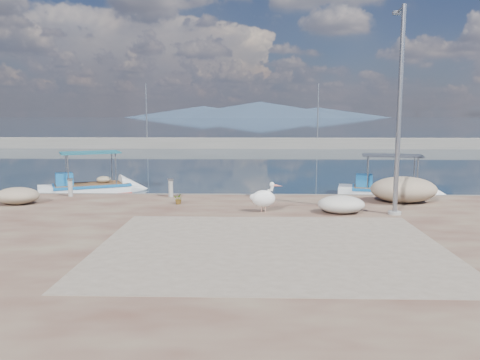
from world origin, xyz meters
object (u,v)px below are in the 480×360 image
Objects in this scene: boat_right at (389,193)px; pelican at (264,198)px; boat_left at (91,190)px; lamp_post at (399,118)px; bollard_near at (171,187)px.

boat_right is 4.59× the size of pelican.
boat_left reaches higher than pelican.
bollard_near is (-8.36, 3.19, -2.88)m from lamp_post.
lamp_post reaches higher than pelican.
lamp_post is 8.99× the size of bollard_near.
bollard_near is (4.68, -3.62, 0.73)m from boat_left.
pelican is at bearing -63.83° from boat_left.
boat_left is at bearing 142.27° from bollard_near.
boat_left is at bearing 152.40° from lamp_post.
lamp_post is at bearing -53.48° from boat_left.
boat_left reaches higher than bollard_near.
boat_right is 6.67× the size of bollard_near.
boat_left is 14.66m from boat_right.
bollard_near is (-9.96, -2.96, 0.74)m from boat_right.
boat_right is at bearing 51.35° from pelican.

